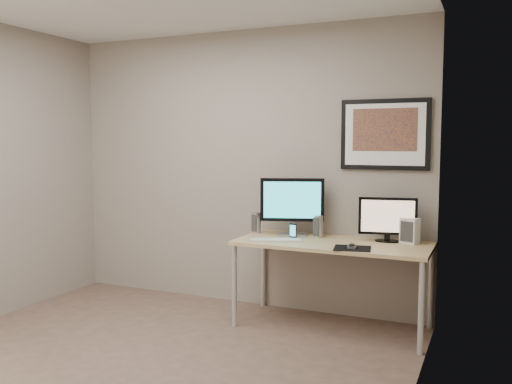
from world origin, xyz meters
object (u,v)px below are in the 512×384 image
(desk, at_px, (332,249))
(monitor_tv, at_px, (388,218))
(phone_dock, at_px, (293,231))
(fan_unit, at_px, (410,231))
(monitor_large, at_px, (292,204))
(framed_art, at_px, (385,134))
(keyboard, at_px, (276,240))
(speaker_right, at_px, (319,226))
(speaker_left, at_px, (257,223))

(desk, xyz_separation_m, monitor_tv, (0.42, 0.17, 0.26))
(phone_dock, bearing_deg, fan_unit, 11.07)
(phone_dock, bearing_deg, monitor_large, 110.88)
(desk, xyz_separation_m, monitor_large, (-0.41, 0.13, 0.35))
(desk, distance_m, monitor_large, 0.55)
(framed_art, xyz_separation_m, monitor_large, (-0.76, -0.20, -0.61))
(framed_art, relative_size, phone_dock, 5.40)
(desk, distance_m, keyboard, 0.48)
(monitor_tv, bearing_deg, speaker_right, 170.62)
(speaker_right, height_order, keyboard, speaker_right)
(monitor_tv, xyz_separation_m, speaker_left, (-1.17, -0.02, -0.11))
(framed_art, distance_m, monitor_large, 0.99)
(monitor_large, height_order, phone_dock, monitor_large)
(desk, distance_m, speaker_right, 0.28)
(phone_dock, bearing_deg, keyboard, -132.82)
(monitor_large, xyz_separation_m, speaker_right, (0.24, 0.02, -0.19))
(speaker_left, height_order, phone_dock, speaker_left)
(phone_dock, bearing_deg, speaker_left, 154.71)
(framed_art, height_order, fan_unit, framed_art)
(speaker_right, height_order, fan_unit, fan_unit)
(framed_art, bearing_deg, fan_unit, -31.60)
(desk, relative_size, framed_art, 2.13)
(speaker_right, xyz_separation_m, phone_dock, (-0.17, -0.19, -0.03))
(speaker_right, relative_size, phone_dock, 1.38)
(framed_art, height_order, speaker_left, framed_art)
(monitor_tv, bearing_deg, phone_dock, -175.86)
(fan_unit, bearing_deg, speaker_left, -158.42)
(speaker_right, bearing_deg, keyboard, -113.10)
(monitor_large, bearing_deg, fan_unit, -16.00)
(monitor_large, xyz_separation_m, monitor_tv, (0.83, 0.04, -0.08))
(fan_unit, bearing_deg, monitor_large, -157.25)
(desk, relative_size, monitor_large, 2.95)
(monitor_tv, height_order, keyboard, monitor_tv)
(framed_art, xyz_separation_m, phone_dock, (-0.69, -0.37, -0.82))
(desk, distance_m, fan_unit, 0.65)
(monitor_tv, bearing_deg, framed_art, 101.94)
(desk, relative_size, keyboard, 3.60)
(monitor_large, height_order, speaker_right, monitor_large)
(phone_dock, height_order, keyboard, phone_dock)
(desk, distance_m, speaker_left, 0.78)
(desk, xyz_separation_m, keyboard, (-0.45, -0.16, 0.07))
(monitor_tv, bearing_deg, monitor_large, 171.50)
(framed_art, bearing_deg, keyboard, -148.47)
(keyboard, bearing_deg, fan_unit, -4.74)
(framed_art, bearing_deg, phone_dock, -152.05)
(monitor_tv, distance_m, speaker_left, 1.18)
(desk, bearing_deg, fan_unit, 16.68)
(monitor_large, height_order, speaker_left, monitor_large)
(speaker_right, relative_size, keyboard, 0.43)
(keyboard, height_order, fan_unit, fan_unit)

